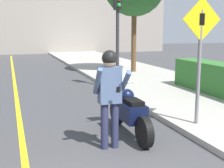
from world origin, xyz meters
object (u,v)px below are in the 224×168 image
crossing_sign (200,49)px  motorcycle (129,111)px  person_biker (110,89)px  traffic_light (118,18)px

crossing_sign → motorcycle: bearing=174.8°
person_biker → traffic_light: (2.08, 5.50, 1.44)m
motorcycle → crossing_sign: bearing=-5.2°
person_biker → crossing_sign: 2.29m
motorcycle → person_biker: person_biker is taller
motorcycle → crossing_sign: (1.54, -0.14, 1.26)m
crossing_sign → traffic_light: (-0.08, 5.03, 0.80)m
crossing_sign → person_biker: bearing=-167.7°
person_biker → traffic_light: bearing=69.3°
person_biker → traffic_light: size_ratio=0.52×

